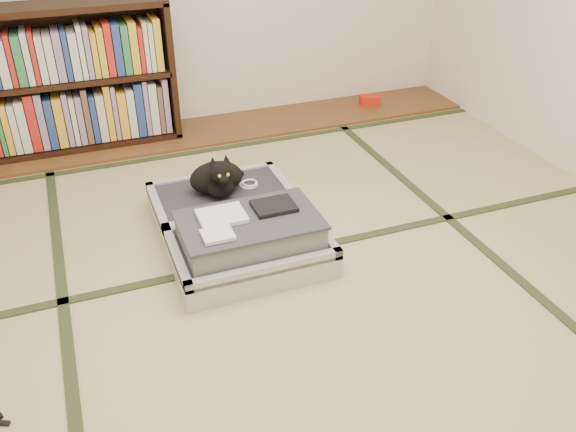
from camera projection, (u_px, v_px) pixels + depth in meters
name	position (u px, v px, depth m)	size (l,w,h in m)	color
floor	(306.00, 305.00, 2.69)	(4.50, 4.50, 0.00)	tan
wood_strip	(198.00, 132.00, 4.28)	(4.00, 0.50, 0.02)	brown
red_item	(370.00, 100.00, 4.69)	(0.15, 0.09, 0.07)	red
tatami_borders	(269.00, 245.00, 3.08)	(4.00, 4.50, 0.01)	#2D381E
bookcase	(64.00, 82.00, 3.85)	(1.37, 0.31, 0.92)	black
suitcase	(238.00, 227.00, 3.04)	(0.74, 0.98, 0.29)	silver
cat	(218.00, 178.00, 3.20)	(0.33, 0.33, 0.26)	black
cable_coil	(249.00, 184.00, 3.33)	(0.10, 0.10, 0.02)	white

